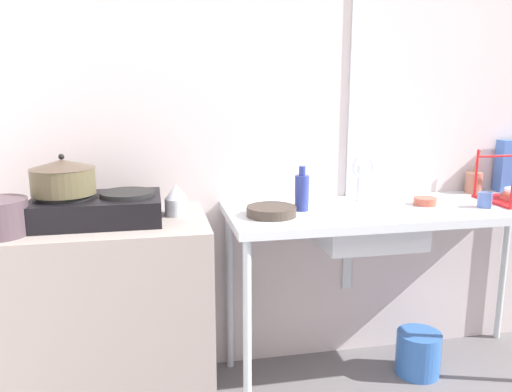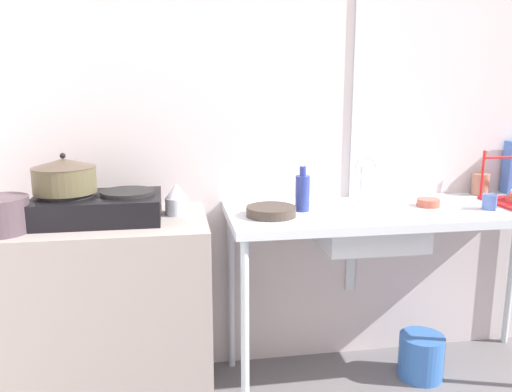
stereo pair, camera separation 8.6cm
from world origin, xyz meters
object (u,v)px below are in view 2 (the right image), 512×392
(stove, at_px, (98,207))
(bucket_on_floor, at_px, (421,356))
(sink_basin, at_px, (370,229))
(small_bowl_on_drainboard, at_px, (428,203))
(bottle_by_sink, at_px, (302,192))
(percolator, at_px, (176,200))
(faucet, at_px, (365,171))
(pot_on_left_burner, at_px, (64,176))
(frying_pan, at_px, (271,211))
(utensil_jar, at_px, (480,184))
(cup_by_rack, at_px, (489,202))

(stove, xyz_separation_m, bucket_on_floor, (1.55, -0.02, -0.84))
(sink_basin, xyz_separation_m, small_bowl_on_drainboard, (0.31, 0.05, 0.10))
(bottle_by_sink, bearing_deg, percolator, 177.49)
(stove, distance_m, faucet, 1.27)
(pot_on_left_burner, height_order, bottle_by_sink, pot_on_left_burner)
(small_bowl_on_drainboard, height_order, bucket_on_floor, small_bowl_on_drainboard)
(frying_pan, bearing_deg, percolator, 166.78)
(bottle_by_sink, relative_size, utensil_jar, 0.89)
(utensil_jar, bearing_deg, stove, -173.42)
(sink_basin, relative_size, bottle_by_sink, 2.25)
(stove, xyz_separation_m, utensil_jar, (1.95, 0.22, -0.00))
(percolator, relative_size, frying_pan, 0.63)
(faucet, bearing_deg, stove, -174.39)
(frying_pan, height_order, bottle_by_sink, bottle_by_sink)
(small_bowl_on_drainboard, bearing_deg, bucket_on_floor, -77.89)
(faucet, distance_m, cup_by_rack, 0.59)
(small_bowl_on_drainboard, relative_size, bottle_by_sink, 0.53)
(pot_on_left_burner, bearing_deg, small_bowl_on_drainboard, 0.41)
(sink_basin, xyz_separation_m, utensil_jar, (0.72, 0.26, 0.14))
(percolator, height_order, small_bowl_on_drainboard, percolator)
(bucket_on_floor, bearing_deg, frying_pan, -177.56)
(small_bowl_on_drainboard, xyz_separation_m, utensil_jar, (0.40, 0.21, 0.04))
(pot_on_left_burner, height_order, frying_pan, pot_on_left_burner)
(utensil_jar, xyz_separation_m, bucket_on_floor, (-0.40, -0.24, -0.84))
(frying_pan, bearing_deg, faucet, 19.02)
(faucet, relative_size, cup_by_rack, 3.34)
(stove, bearing_deg, sink_basin, -1.54)
(frying_pan, relative_size, utensil_jar, 0.95)
(bucket_on_floor, bearing_deg, cup_by_rack, -17.16)
(frying_pan, bearing_deg, bucket_on_floor, 2.44)
(utensil_jar, distance_m, bucket_on_floor, 0.96)
(percolator, bearing_deg, utensil_jar, 6.25)
(sink_basin, bearing_deg, cup_by_rack, -5.97)
(faucet, height_order, small_bowl_on_drainboard, faucet)
(percolator, bearing_deg, bucket_on_floor, -3.03)
(pot_on_left_burner, distance_m, small_bowl_on_drainboard, 1.68)
(pot_on_left_burner, relative_size, percolator, 1.87)
(frying_pan, relative_size, small_bowl_on_drainboard, 2.03)
(cup_by_rack, relative_size, utensil_jar, 0.31)
(frying_pan, bearing_deg, bottle_by_sink, 24.19)
(cup_by_rack, height_order, small_bowl_on_drainboard, cup_by_rack)
(percolator, height_order, sink_basin, percolator)
(bottle_by_sink, bearing_deg, faucet, 16.44)
(small_bowl_on_drainboard, height_order, utensil_jar, utensil_jar)
(bottle_by_sink, bearing_deg, bucket_on_floor, -3.51)
(cup_by_rack, distance_m, bucket_on_floor, 0.86)
(utensil_jar, height_order, bucket_on_floor, utensil_jar)
(cup_by_rack, height_order, bucket_on_floor, cup_by_rack)
(percolator, xyz_separation_m, utensil_jar, (1.61, 0.18, -0.01))
(stove, bearing_deg, frying_pan, -3.76)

